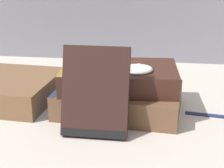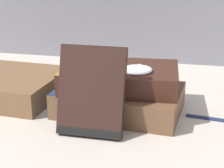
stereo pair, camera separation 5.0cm
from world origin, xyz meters
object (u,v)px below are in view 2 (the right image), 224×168
Objects in this scene: book_flat_top at (117,77)px; reading_glasses at (109,86)px; pocket_watch at (137,70)px; book_leaning_front at (91,94)px; book_flat_bottom at (117,100)px.

book_flat_top is 2.07× the size of reading_glasses.
reading_glasses is at bearing 120.38° from pocket_watch.
pocket_watch is at bearing -30.94° from book_flat_top.
book_leaning_front is at bearing -126.45° from pocket_watch.
book_leaning_front reaches higher than book_flat_bottom.
pocket_watch reaches higher than book_flat_bottom.
book_flat_bottom is 1.07× the size of book_flat_top.
pocket_watch is at bearing -14.94° from book_flat_bottom.
book_flat_top is 0.10m from book_leaning_front.
book_flat_bottom is 4.13× the size of pocket_watch.
book_flat_bottom is 0.10m from book_leaning_front.
book_flat_top is 0.05m from pocket_watch.
book_flat_bottom is 2.21× the size of reading_glasses.
book_leaning_front is 2.54× the size of pocket_watch.
pocket_watch is 0.54× the size of reading_glasses.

